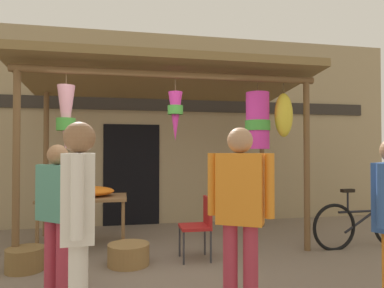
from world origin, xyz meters
TOP-DOWN VIEW (x-y plane):
  - ground_plane at (0.00, 0.00)m, footprint 30.00×30.00m
  - shop_facade at (-0.00, 2.69)m, footprint 11.18×0.29m
  - market_stall_canopy at (0.47, 0.99)m, footprint 4.50×2.19m
  - display_table at (-0.88, 1.03)m, footprint 1.27×0.79m
  - flower_heap_on_table at (-0.83, 1.04)m, footprint 0.82×0.58m
  - folding_chair at (0.73, 0.17)m, footprint 0.41×0.41m
  - wicker_basket_by_table at (-0.22, 0.12)m, footprint 0.54×0.54m
  - wicker_basket_spare at (-1.48, 0.15)m, footprint 0.45×0.45m
  - parked_bicycle at (3.31, 0.23)m, footprint 1.75×0.44m
  - vendor_in_orange at (0.72, -1.52)m, footprint 0.53×0.39m
  - shopper_by_bananas at (-0.96, -0.68)m, footprint 0.47×0.43m
  - passerby_at_right at (-0.61, -1.82)m, footprint 0.25×0.59m

SIDE VIEW (x-z plane):
  - ground_plane at x=0.00m, z-range 0.00..0.00m
  - wicker_basket_by_table at x=-0.22m, z-range 0.00..0.27m
  - wicker_basket_spare at x=-1.48m, z-range 0.00..0.28m
  - parked_bicycle at x=3.31m, z-range -0.11..0.81m
  - folding_chair at x=0.73m, z-range 0.08..0.92m
  - display_table at x=-0.88m, z-range 0.31..1.08m
  - flower_heap_on_table at x=-0.83m, z-range 0.78..0.93m
  - shopper_by_bananas at x=-0.96m, z-range 0.13..1.67m
  - vendor_in_orange at x=0.72m, z-range 0.15..1.83m
  - passerby_at_right at x=-0.61m, z-range 0.15..1.84m
  - shop_facade at x=0.00m, z-range 0.00..3.87m
  - market_stall_canopy at x=0.47m, z-range 1.05..3.86m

